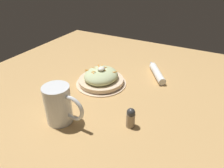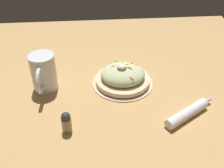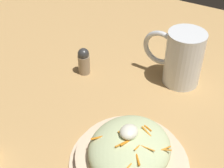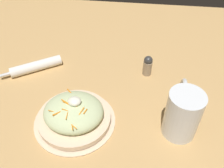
# 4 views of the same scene
# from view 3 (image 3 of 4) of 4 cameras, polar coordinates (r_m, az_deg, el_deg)

# --- Properties ---
(ground_plane) EXTENTS (1.43, 1.43, 0.00)m
(ground_plane) POSITION_cam_3_polar(r_m,az_deg,el_deg) (0.70, -1.36, -8.32)
(ground_plane) COLOR tan
(salad_plate) EXTENTS (0.24, 0.24, 0.09)m
(salad_plate) POSITION_cam_3_polar(r_m,az_deg,el_deg) (0.62, 3.15, -12.21)
(salad_plate) COLOR beige
(salad_plate) RESTS_ON ground_plane
(beer_mug) EXTENTS (0.09, 0.16, 0.14)m
(beer_mug) POSITION_cam_3_polar(r_m,az_deg,el_deg) (0.81, 12.43, 4.17)
(beer_mug) COLOR white
(beer_mug) RESTS_ON ground_plane
(salt_shaker) EXTENTS (0.03, 0.03, 0.08)m
(salt_shaker) POSITION_cam_3_polar(r_m,az_deg,el_deg) (0.84, -5.07, 4.17)
(salt_shaker) COLOR gray
(salt_shaker) RESTS_ON ground_plane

